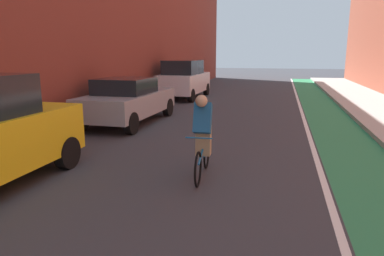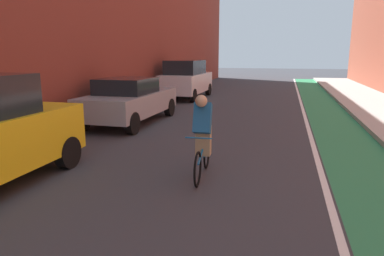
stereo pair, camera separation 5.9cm
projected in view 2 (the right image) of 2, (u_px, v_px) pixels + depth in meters
name	position (u px, v px, depth m)	size (l,w,h in m)	color
ground_plane	(225.00, 126.00, 11.44)	(93.96, 93.96, 0.00)	#38383D
bike_lane_paint	(332.00, 120.00, 12.46)	(1.60, 42.71, 0.00)	#2D8451
lane_divider_stripe	(306.00, 119.00, 12.68)	(0.12, 42.71, 0.00)	white
parked_sedan_silver	(129.00, 100.00, 11.86)	(1.95, 4.39, 1.53)	#9EA0A8
parked_suv_white	(186.00, 79.00, 18.53)	(1.92, 4.34, 1.98)	silver
cyclist_trailing	(203.00, 134.00, 6.62)	(0.48, 1.69, 1.60)	black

